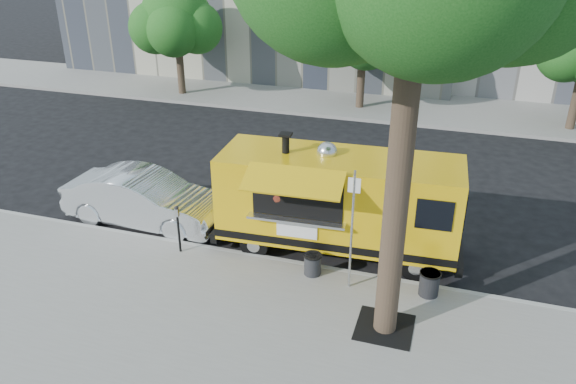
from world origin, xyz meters
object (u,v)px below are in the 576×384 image
Objects in this scene: far_tree_a at (176,19)px; trash_bin_left at (313,264)px; far_tree_b at (364,26)px; parking_meter at (178,223)px; sedan at (145,199)px; food_truck at (337,201)px; trash_bin_right at (429,283)px; sign_post at (352,224)px.

trash_bin_left is at bearing -52.10° from far_tree_a.
far_tree_b is 4.12× the size of parking_meter.
far_tree_b reaches higher than sedan.
food_truck reaches higher than sedan.
parking_meter is 6.40m from trash_bin_right.
far_tree_a is 19.36m from trash_bin_right.
sedan is at bearing -106.66° from far_tree_b.
sedan is (-6.35, 1.55, -1.07)m from sign_post.
far_tree_b is 14.61m from sign_post.
far_tree_b reaches higher than sign_post.
food_truck reaches higher than trash_bin_right.
food_truck is at bearing 21.72° from parking_meter.
far_tree_a is at bearing 117.15° from parking_meter.
parking_meter is 4.14m from food_truck.
sign_post reaches higher than parking_meter.
sedan is 8.29m from trash_bin_right.
far_tree_b reaches higher than far_tree_a.
far_tree_a is 9.87× the size of trash_bin_left.
parking_meter is 2.25× the size of trash_bin_right.
trash_bin_right is (6.38, 0.05, -0.51)m from parking_meter.
sign_post is 4.64m from parking_meter.
food_truck reaches higher than trash_bin_left.
parking_meter is 3.63m from trash_bin_left.
trash_bin_right is at bearing -97.51° from sedan.
sign_post is 0.46× the size of food_truck.
sedan is at bearing 143.13° from parking_meter.
parking_meter is 0.20× the size of food_truck.
sign_post is 1.90m from food_truck.
far_tree_a is 16.41m from food_truck.
far_tree_a reaches higher than food_truck.
far_tree_b is 15.05m from trash_bin_right.
parking_meter reaches higher than trash_bin_right.
trash_bin_left is (-0.23, -1.47, -1.05)m from food_truck.
far_tree_a is at bearing -177.46° from far_tree_b.
far_tree_b is 13.60m from sedan.
far_tree_b reaches higher than parking_meter.
sedan is at bearing 166.28° from sign_post.
far_tree_b is at bearing 2.54° from far_tree_a.
sign_post is at bearing -79.85° from far_tree_b.
parking_meter is at bearing -125.34° from sedan.
trash_bin_right is (2.56, -1.47, -1.02)m from food_truck.
trash_bin_left is at bearing 180.00° from trash_bin_right.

